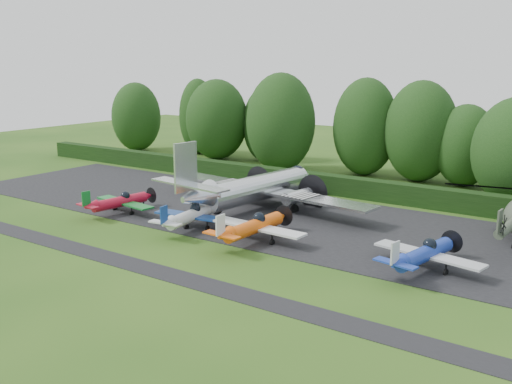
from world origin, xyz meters
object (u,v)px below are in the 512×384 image
Objects in this scene: light_plane_white at (191,215)px; light_plane_orange at (254,226)px; light_plane_blue at (425,254)px; transport_plane at (255,188)px; light_plane_red at (120,201)px.

light_plane_white is 6.27m from light_plane_orange.
light_plane_orange reaches higher than light_plane_blue.
light_plane_blue reaches higher than light_plane_white.
transport_plane reaches higher than light_plane_blue.
light_plane_red is 14.92m from light_plane_orange.
transport_plane is at bearing 121.64° from light_plane_orange.
light_plane_white reaches higher than light_plane_red.
transport_plane is 3.16× the size of light_plane_red.
light_plane_white is at bearing 173.59° from light_plane_blue.
light_plane_orange is (5.55, -8.20, -0.81)m from transport_plane.
light_plane_red is 0.88× the size of light_plane_orange.
light_plane_blue is (18.27, -6.89, -0.88)m from transport_plane.
transport_plane is 8.30m from light_plane_white.
transport_plane is 2.78× the size of light_plane_orange.
light_plane_red is 0.93× the size of light_plane_blue.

